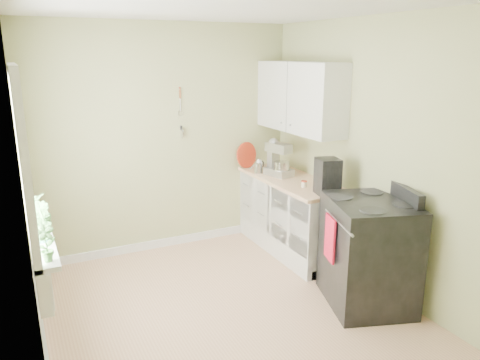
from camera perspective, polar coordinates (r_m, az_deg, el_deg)
name	(u,v)px	position (r m, az deg, el deg)	size (l,w,h in m)	color
floor	(229,314)	(4.53, -1.30, -16.07)	(3.20, 3.60, 0.02)	tan
ceiling	(227,4)	(3.89, -1.55, 20.60)	(3.20, 3.60, 0.02)	white
wall_back	(165,139)	(5.66, -9.17, 4.90)	(3.20, 0.02, 2.70)	tan
wall_left	(23,198)	(3.66, -24.98, -2.03)	(0.02, 3.60, 2.70)	tan
wall_right	(374,156)	(4.88, 16.03, 2.86)	(0.02, 3.60, 2.70)	tan
base_cabinets	(292,216)	(5.71, 6.31, -4.41)	(0.60, 1.60, 0.87)	white
countertop	(292,180)	(5.57, 6.36, -0.02)	(0.64, 1.60, 0.04)	#E7B98D
upper_cabinets	(300,97)	(5.56, 7.29, 9.99)	(0.35, 1.40, 0.80)	white
window	(22,162)	(3.90, -25.06, 2.02)	(0.06, 1.14, 1.44)	white
window_sill	(42,242)	(4.09, -22.99, -7.03)	(0.18, 1.14, 0.04)	white
radiator	(43,283)	(4.18, -22.89, -11.53)	(0.12, 0.50, 0.35)	white
wall_utensils	(181,121)	(5.66, -7.22, 7.18)	(0.02, 0.14, 0.58)	#E7B98D
stove	(368,252)	(4.64, 15.39, -8.46)	(0.98, 1.03, 1.16)	black
stand_mixer	(278,160)	(5.66, 4.68, 2.42)	(0.29, 0.39, 0.44)	#B2B2B7
kettle	(258,166)	(5.75, 2.25, 1.70)	(0.18, 0.10, 0.18)	silver
coffee_maker	(327,177)	(4.95, 10.60, 0.31)	(0.27, 0.29, 0.38)	black
red_tray	(247,155)	(6.02, 0.80, 3.06)	(0.34, 0.34, 0.02)	#A42B16
jar	(304,184)	(5.22, 7.82, -0.46)	(0.07, 0.07, 0.07)	beige
plant_a	(46,243)	(3.61, -22.61, -7.13)	(0.15, 0.10, 0.28)	#457E39
plant_b	(41,221)	(4.04, -23.11, -4.66)	(0.17, 0.14, 0.31)	#457E39
plant_c	(39,212)	(4.24, -23.32, -3.60)	(0.19, 0.19, 0.33)	#457E39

